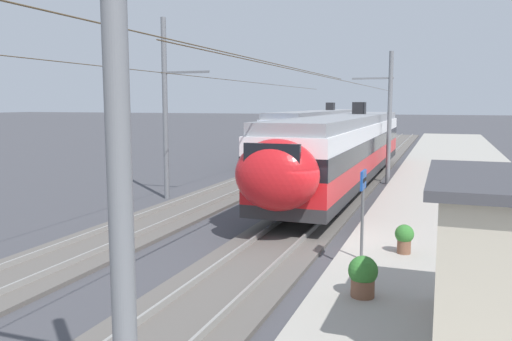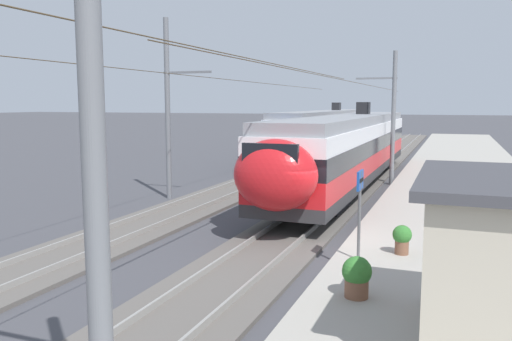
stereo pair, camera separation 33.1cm
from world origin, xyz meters
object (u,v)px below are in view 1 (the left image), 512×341
at_px(train_near_platform, 346,147).
at_px(train_far_track, 320,130).
at_px(potted_plant_by_shelter, 363,274).
at_px(passenger_walking, 448,315).
at_px(platform_shelter, 495,260).
at_px(catenary_mast_mid, 387,115).
at_px(platform_sign, 363,195).
at_px(catenary_mast_far_side, 168,107).
at_px(catenary_mast_west, 106,159).
at_px(potted_plant_platform_edge, 404,237).

bearing_deg(train_near_platform, train_far_track, 17.39).
bearing_deg(potted_plant_by_shelter, passenger_walking, -149.25).
bearing_deg(platform_shelter, passenger_walking, 151.08).
distance_m(catenary_mast_mid, passenger_walking, 21.82).
relative_size(train_near_platform, platform_shelter, 6.04).
height_order(train_near_platform, platform_sign, train_near_platform).
distance_m(train_far_track, catenary_mast_mid, 16.28).
bearing_deg(catenary_mast_mid, platform_shelter, -168.93).
distance_m(platform_sign, passenger_walking, 6.00).
bearing_deg(train_far_track, train_near_platform, -162.61).
relative_size(catenary_mast_far_side, passenger_walking, 25.23).
height_order(train_near_platform, catenary_mast_far_side, catenary_mast_far_side).
relative_size(catenary_mast_mid, catenary_mast_far_side, 1.00).
relative_size(train_far_track, platform_shelter, 6.28).
bearing_deg(train_near_platform, catenary_mast_west, -175.53).
xyz_separation_m(platform_sign, platform_shelter, (-4.22, -2.85, -0.25)).
relative_size(catenary_mast_mid, potted_plant_by_shelter, 47.58).
bearing_deg(catenary_mast_west, train_far_track, 10.08).
bearing_deg(train_far_track, passenger_walking, -164.04).
relative_size(catenary_mast_west, platform_shelter, 10.13).
relative_size(platform_sign, potted_plant_platform_edge, 2.95).
height_order(potted_plant_platform_edge, platform_shelter, platform_shelter).
distance_m(train_far_track, passenger_walking, 37.45).
height_order(train_near_platform, potted_plant_platform_edge, train_near_platform).
xyz_separation_m(catenary_mast_mid, potted_plant_platform_edge, (-14.92, -2.11, -3.03)).
xyz_separation_m(train_near_platform, potted_plant_by_shelter, (-16.24, -3.31, -1.38)).
xyz_separation_m(passenger_walking, platform_shelter, (1.34, -0.74, 0.56)).
height_order(train_far_track, potted_plant_platform_edge, train_far_track).
height_order(train_near_platform, catenary_mast_mid, catenary_mast_mid).
distance_m(catenary_mast_mid, platform_sign, 16.01).
distance_m(train_far_track, catenary_mast_west, 40.61).
relative_size(train_far_track, platform_sign, 11.05).
height_order(catenary_mast_far_side, potted_plant_by_shelter, catenary_mast_far_side).
height_order(catenary_mast_mid, potted_plant_platform_edge, catenary_mast_mid).
height_order(catenary_mast_mid, platform_shelter, catenary_mast_mid).
xyz_separation_m(catenary_mast_west, catenary_mast_mid, (25.39, 0.00, -0.10)).
height_order(train_far_track, potted_plant_by_shelter, train_far_track).
relative_size(passenger_walking, potted_plant_by_shelter, 1.89).
bearing_deg(catenary_mast_west, platform_sign, -6.45).
bearing_deg(catenary_mast_far_side, train_near_platform, -51.76).
xyz_separation_m(train_near_platform, potted_plant_platform_edge, (-12.56, -3.90, -1.40)).
relative_size(potted_plant_platform_edge, potted_plant_by_shelter, 0.91).
bearing_deg(train_far_track, platform_sign, -164.96).
bearing_deg(platform_shelter, potted_plant_by_shelter, 58.39).
relative_size(train_far_track, catenary_mast_west, 0.62).
xyz_separation_m(potted_plant_platform_edge, platform_shelter, (-5.17, -1.83, 1.03)).
relative_size(platform_sign, passenger_walking, 1.41).
bearing_deg(passenger_walking, platform_shelter, -28.92).
xyz_separation_m(train_far_track, platform_sign, (-30.44, -8.18, -0.13)).
bearing_deg(platform_sign, potted_plant_by_shelter, -170.97).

